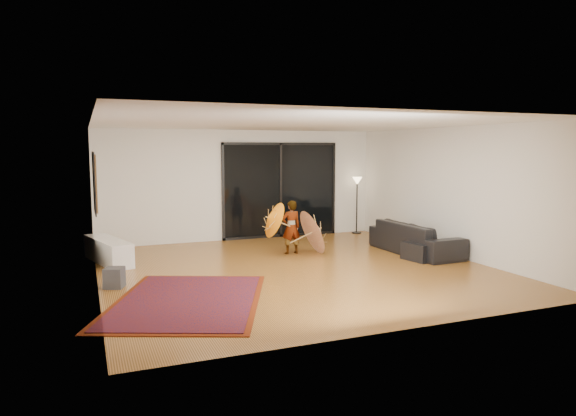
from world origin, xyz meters
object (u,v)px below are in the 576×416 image
sofa (415,238)px  child (291,227)px  media_console (108,251)px  ottoman (422,251)px

sofa → child: bearing=67.8°
media_console → sofa: size_ratio=0.74×
sofa → child: 2.69m
child → media_console: bearing=-10.0°
media_console → ottoman: bearing=-35.6°
child → ottoman: bearing=143.7°
media_console → ottoman: media_console is taller
ottoman → child: child is taller
sofa → ottoman: sofa is taller
ottoman → child: (-2.24, 1.55, 0.40)m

